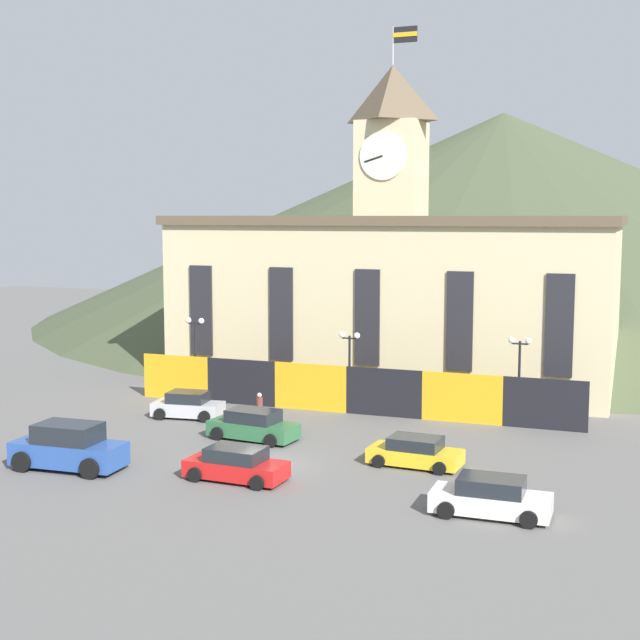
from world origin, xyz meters
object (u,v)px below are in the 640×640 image
Objects in this scene: street_lamp_far_right at (520,361)px; car_yellow_coupe at (415,453)px; car_red_sedan at (236,465)px; car_green_wagon at (253,426)px; street_lamp_center at (350,353)px; pedestrian at (259,407)px; street_lamp_right at (195,340)px; car_white_taxi at (491,498)px; car_silver_hatch at (188,406)px; car_blue_van at (69,448)px.

car_yellow_coupe is at bearing -107.65° from street_lamp_far_right.
car_green_wagon is (-2.24, 6.60, 0.05)m from car_red_sedan.
street_lamp_far_right reaches higher than street_lamp_center.
street_lamp_far_right is 14.42m from pedestrian.
street_lamp_right reaches higher than car_red_sedan.
car_white_taxi is (1.20, -15.59, -2.80)m from street_lamp_far_right.
car_green_wagon reaches higher than car_yellow_coupe.
car_red_sedan is 0.94× the size of car_green_wagon.
pedestrian is at bearing 176.44° from car_silver_hatch.
street_lamp_far_right is 1.17× the size of car_silver_hatch.
street_lamp_center is at bearing -153.91° from car_silver_hatch.
car_white_taxi is (10.97, -15.59, -2.69)m from street_lamp_center.
street_lamp_center reaches higher than car_red_sedan.
car_white_taxi reaches higher than car_yellow_coupe.
car_white_taxi is 1.05× the size of car_yellow_coupe.
car_yellow_coupe is at bearing 18.57° from pedestrian.
car_silver_hatch is 15.27m from car_yellow_coupe.
car_silver_hatch is at bearing 156.69° from car_green_wagon.
pedestrian is (6.57, -4.85, -2.74)m from street_lamp_right.
street_lamp_center is 2.72× the size of pedestrian.
street_lamp_right is 6.32m from car_silver_hatch.
car_blue_van reaches higher than car_green_wagon.
street_lamp_center is 1.07× the size of car_yellow_coupe.
car_red_sedan is at bearing 121.60° from car_silver_hatch.
street_lamp_right is 26.41m from car_white_taxi.
car_green_wagon is at bearing -24.81° from pedestrian.
car_white_taxi is 18.07m from pedestrian.
car_yellow_coupe is at bearing -56.78° from street_lamp_center.
street_lamp_right reaches higher than car_blue_van.
street_lamp_right is at bearing -37.24° from car_white_taxi.
pedestrian is (-13.34, -4.85, -2.58)m from street_lamp_far_right.
street_lamp_far_right reaches higher than car_green_wagon.
street_lamp_far_right is at bearing -140.44° from car_blue_van.
car_blue_van is 11.97m from pedestrian.
car_blue_van is at bearing -154.02° from car_yellow_coupe.
car_green_wagon is (5.52, -3.17, 0.03)m from car_silver_hatch.
car_blue_van is (-17.67, -16.01, -2.53)m from street_lamp_far_right.
car_silver_hatch is (2.26, -5.10, -2.97)m from street_lamp_right.
car_white_taxi is 0.95× the size of car_green_wagon.
car_blue_van is at bearing -82.04° from street_lamp_right.
car_red_sedan is at bearing -123.60° from street_lamp_far_right.
car_blue_van reaches higher than car_yellow_coupe.
car_green_wagon is (7.78, -8.27, -2.94)m from street_lamp_right.
street_lamp_far_right reaches higher than car_silver_hatch.
street_lamp_far_right is 18.58m from car_silver_hatch.
car_white_taxi is 21.56m from car_silver_hatch.
car_red_sedan is at bearing -174.31° from car_blue_van.
car_red_sedan is (-0.12, -14.87, -2.71)m from street_lamp_center.
car_red_sedan is at bearing -140.59° from car_yellow_coupe.
street_lamp_center reaches higher than car_silver_hatch.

